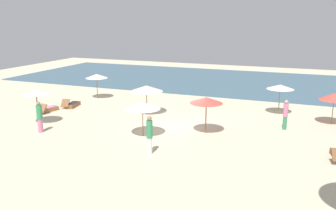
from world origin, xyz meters
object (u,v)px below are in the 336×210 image
Objects in this scene: umbrella_4 at (146,88)px; lounger_1 at (47,109)px; umbrella_1 at (334,97)px; umbrella_0 at (143,105)px; umbrella_2 at (280,87)px; umbrella_6 at (97,76)px; person_3 at (40,117)px; umbrella_3 at (206,100)px; lounger_0 at (72,105)px; person_0 at (150,134)px; person_1 at (285,114)px; umbrella_5 at (36,92)px.

umbrella_4 is 1.30× the size of lounger_1.
umbrella_1 is 12.06m from umbrella_4.
umbrella_1 reaches higher than umbrella_0.
umbrella_2 reaches higher than umbrella_1.
person_3 is at bearing -78.44° from umbrella_6.
umbrella_3 reaches higher than umbrella_1.
lounger_0 is (-0.17, -3.25, -1.69)m from umbrella_6.
umbrella_3 is 1.21× the size of lounger_1.
person_0 is at bearing -117.37° from umbrella_2.
person_0 is 8.86m from person_1.
umbrella_2 is (-3.33, 1.28, 0.15)m from umbrella_1.
umbrella_6 is 15.46m from person_1.
umbrella_0 is 11.95m from umbrella_1.
umbrella_2 is 1.19× the size of lounger_1.
umbrella_1 is 1.08× the size of person_3.
umbrella_2 is 15.71m from person_3.
umbrella_2 is at bearing 158.97° from umbrella_1.
umbrella_5 is at bearing -85.69° from umbrella_6.
umbrella_3 is 1.10× the size of person_0.
person_0 is at bearing -64.00° from umbrella_4.
umbrella_2 is 1.13× the size of person_3.
umbrella_2 is 3.68m from person_1.
lounger_0 is at bearing 67.20° from lounger_1.
umbrella_1 is 0.89× the size of umbrella_5.
umbrella_5 is 1.24× the size of person_1.
lounger_1 is 16.18m from person_1.
umbrella_2 is 0.91× the size of umbrella_4.
person_3 reaches higher than lounger_0.
umbrella_6 reaches higher than umbrella_4.
umbrella_5 is 1.22× the size of person_3.
umbrella_6 is (-17.78, 0.97, 0.08)m from umbrella_1.
person_1 is at bearing 17.41° from umbrella_5.
person_0 is at bearing -13.43° from umbrella_5.
person_0 is at bearing -57.82° from umbrella_0.
umbrella_0 is 1.04× the size of person_0.
umbrella_5 is at bearing -177.24° from umbrella_0.
lounger_0 is at bearing 109.23° from person_3.
lounger_1 is at bearing 177.51° from umbrella_3.
umbrella_4 is 1.24× the size of person_3.
umbrella_3 is 11.44m from lounger_0.
person_3 is at bearing -159.35° from umbrella_3.
umbrella_5 is at bearing 134.52° from person_3.
lounger_0 is 1.01× the size of lounger_1.
umbrella_4 is 1.02× the size of umbrella_5.
umbrella_6 is at bearing 176.88° from umbrella_1.
person_1 is (7.40, 4.21, -0.84)m from umbrella_0.
person_0 is (-1.67, -4.19, -0.95)m from umbrella_3.
umbrella_5 is 3.60m from lounger_1.
lounger_0 is 0.96× the size of person_3.
umbrella_0 reaches higher than person_1.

